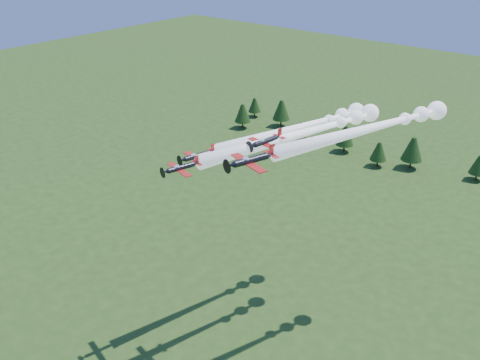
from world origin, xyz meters
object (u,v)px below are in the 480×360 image
Objects in this scene: plane_lead at (310,131)px; plane_slot at (265,142)px; plane_right at (377,126)px; plane_left at (305,126)px.

plane_lead is 6.07× the size of plane_slot.
plane_slot is at bearing -87.51° from plane_lead.
plane_right is at bearing 55.02° from plane_slot.
plane_lead is at bearing -145.16° from plane_right.
plane_right reaches higher than plane_slot.
plane_right is (11.76, 3.62, 2.75)m from plane_lead.
plane_lead is 1.02× the size of plane_right.
plane_lead is at bearing -37.18° from plane_left.
plane_left is at bearing 110.04° from plane_slot.
plane_lead reaches higher than plane_left.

